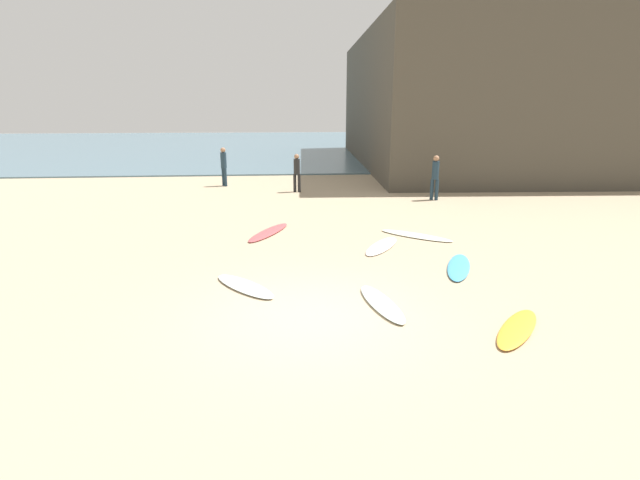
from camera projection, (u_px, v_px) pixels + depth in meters
name	position (u px, v px, depth m)	size (l,w,h in m)	color
ground_plane	(311.00, 316.00, 9.05)	(120.00, 120.00, 0.00)	tan
ocean_water	(286.00, 145.00, 45.89)	(120.00, 40.00, 0.08)	slate
coastal_headland	(591.00, 101.00, 31.48)	(30.34, 22.05, 8.02)	#474238
surfboard_0	(245.00, 286.00, 10.42)	(0.54, 1.91, 0.08)	white
surfboard_1	(269.00, 232.00, 14.80)	(0.50, 2.40, 0.08)	#D34E51
surfboard_2	(517.00, 328.00, 8.47)	(0.50, 1.91, 0.08)	gold
surfboard_3	(416.00, 235.00, 14.46)	(0.56, 2.31, 0.06)	#EBECCE
surfboard_4	(382.00, 246.00, 13.40)	(0.55, 2.05, 0.06)	silver
surfboard_5	(382.00, 303.00, 9.52)	(0.48, 1.97, 0.09)	white
surfboard_6	(459.00, 267.00, 11.66)	(0.52, 2.12, 0.08)	#47A0D6
beachgoer_near	(435.00, 175.00, 19.65)	(0.38, 0.38, 1.84)	#1E3342
beachgoer_mid	(224.00, 164.00, 23.00)	(0.39, 0.39, 1.85)	#1E3342
beachgoer_far	(297.00, 171.00, 21.48)	(0.35, 0.35, 1.70)	black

